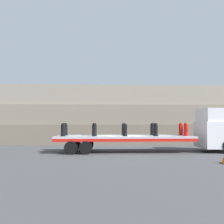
% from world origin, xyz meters
% --- Properties ---
extents(ground_plane, '(120.00, 120.00, 0.00)m').
position_xyz_m(ground_plane, '(0.00, 0.00, 0.00)').
color(ground_plane, '#474749').
extents(rock_cliff, '(60.00, 3.30, 5.70)m').
position_xyz_m(rock_cliff, '(0.00, 7.11, 2.85)').
color(rock_cliff, '#706656').
rests_on(rock_cliff, ground_plane).
extents(truck_cab, '(2.36, 2.69, 3.12)m').
position_xyz_m(truck_cab, '(6.72, 0.00, 1.54)').
color(truck_cab, silver).
rests_on(truck_cab, ground_plane).
extents(flatbed_trailer, '(9.75, 2.66, 1.17)m').
position_xyz_m(flatbed_trailer, '(-0.65, 0.00, 0.95)').
color(flatbed_trailer, '#B2B2B7').
rests_on(flatbed_trailer, ground_plane).
extents(fire_hydrant_black_near_0, '(0.37, 0.61, 0.92)m').
position_xyz_m(fire_hydrant_black_near_0, '(-4.28, -0.57, 1.61)').
color(fire_hydrant_black_near_0, black).
rests_on(fire_hydrant_black_near_0, flatbed_trailer).
extents(fire_hydrant_black_far_0, '(0.37, 0.61, 0.92)m').
position_xyz_m(fire_hydrant_black_far_0, '(-4.28, 0.57, 1.61)').
color(fire_hydrant_black_far_0, black).
rests_on(fire_hydrant_black_far_0, flatbed_trailer).
extents(fire_hydrant_black_near_1, '(0.37, 0.61, 0.92)m').
position_xyz_m(fire_hydrant_black_near_1, '(-2.14, -0.57, 1.61)').
color(fire_hydrant_black_near_1, black).
rests_on(fire_hydrant_black_near_1, flatbed_trailer).
extents(fire_hydrant_black_far_1, '(0.37, 0.61, 0.92)m').
position_xyz_m(fire_hydrant_black_far_1, '(-2.14, 0.57, 1.61)').
color(fire_hydrant_black_far_1, black).
rests_on(fire_hydrant_black_far_1, flatbed_trailer).
extents(fire_hydrant_black_near_2, '(0.37, 0.61, 0.92)m').
position_xyz_m(fire_hydrant_black_near_2, '(0.00, -0.57, 1.61)').
color(fire_hydrant_black_near_2, black).
rests_on(fire_hydrant_black_near_2, flatbed_trailer).
extents(fire_hydrant_black_far_2, '(0.37, 0.61, 0.92)m').
position_xyz_m(fire_hydrant_black_far_2, '(0.00, 0.57, 1.61)').
color(fire_hydrant_black_far_2, black).
rests_on(fire_hydrant_black_far_2, flatbed_trailer).
extents(fire_hydrant_black_near_3, '(0.37, 0.61, 0.92)m').
position_xyz_m(fire_hydrant_black_near_3, '(2.14, -0.57, 1.61)').
color(fire_hydrant_black_near_3, black).
rests_on(fire_hydrant_black_near_3, flatbed_trailer).
extents(fire_hydrant_black_far_3, '(0.37, 0.61, 0.92)m').
position_xyz_m(fire_hydrant_black_far_3, '(2.14, 0.57, 1.61)').
color(fire_hydrant_black_far_3, black).
rests_on(fire_hydrant_black_far_3, flatbed_trailer).
extents(fire_hydrant_red_near_4, '(0.37, 0.61, 0.92)m').
position_xyz_m(fire_hydrant_red_near_4, '(4.28, -0.57, 1.61)').
color(fire_hydrant_red_near_4, red).
rests_on(fire_hydrant_red_near_4, flatbed_trailer).
extents(fire_hydrant_red_far_4, '(0.37, 0.61, 0.92)m').
position_xyz_m(fire_hydrant_red_far_4, '(4.28, 0.57, 1.61)').
color(fire_hydrant_red_far_4, red).
rests_on(fire_hydrant_red_far_4, flatbed_trailer).
extents(cargo_strap_rear, '(0.05, 2.77, 0.01)m').
position_xyz_m(cargo_strap_rear, '(-4.28, 0.00, 2.09)').
color(cargo_strap_rear, yellow).
rests_on(cargo_strap_rear, fire_hydrant_black_near_0).
extents(cargo_strap_middle, '(0.05, 2.77, 0.01)m').
position_xyz_m(cargo_strap_middle, '(-2.14, 0.00, 2.09)').
color(cargo_strap_middle, yellow).
rests_on(cargo_strap_middle, fire_hydrant_black_near_1).
extents(cargo_strap_front, '(0.05, 2.77, 0.01)m').
position_xyz_m(cargo_strap_front, '(4.28, 0.00, 2.09)').
color(cargo_strap_front, yellow).
rests_on(cargo_strap_front, fire_hydrant_red_near_4).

